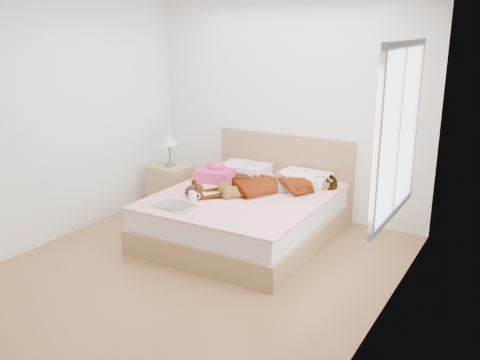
% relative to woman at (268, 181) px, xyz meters
% --- Properties ---
extents(ground, '(4.00, 4.00, 0.00)m').
position_rel_woman_xyz_m(ground, '(-0.17, -1.18, -0.63)').
color(ground, '#58321B').
rests_on(ground, ground).
extents(woman, '(1.68, 1.61, 0.23)m').
position_rel_woman_xyz_m(woman, '(0.00, 0.00, 0.00)').
color(woman, white).
rests_on(woman, bed).
extents(hair, '(0.50, 0.57, 0.07)m').
position_rel_woman_xyz_m(hair, '(-0.57, 0.45, -0.08)').
color(hair, black).
rests_on(hair, bed).
extents(phone, '(0.10, 0.10, 0.05)m').
position_rel_woman_xyz_m(phone, '(-0.50, 0.40, 0.07)').
color(phone, silver).
rests_on(phone, bed).
extents(room_shell, '(4.00, 4.00, 4.00)m').
position_rel_woman_xyz_m(room_shell, '(1.60, -0.88, 0.87)').
color(room_shell, white).
rests_on(room_shell, ground).
extents(bed, '(1.80, 2.08, 1.00)m').
position_rel_woman_xyz_m(bed, '(-0.17, -0.14, -0.35)').
color(bed, olive).
rests_on(bed, ground).
extents(towel, '(0.49, 0.42, 0.22)m').
position_rel_woman_xyz_m(towel, '(-0.75, 0.07, -0.03)').
color(towel, '#D53964').
rests_on(towel, bed).
extents(magazine, '(0.47, 0.33, 0.03)m').
position_rel_woman_xyz_m(magazine, '(-0.60, -0.95, -0.11)').
color(magazine, white).
rests_on(magazine, bed).
extents(coffee_mug, '(0.14, 0.12, 0.10)m').
position_rel_woman_xyz_m(coffee_mug, '(-0.53, -0.69, -0.06)').
color(coffee_mug, white).
rests_on(coffee_mug, bed).
extents(plush_toy, '(0.19, 0.25, 0.13)m').
position_rel_woman_xyz_m(plush_toy, '(-0.62, -0.56, -0.05)').
color(plush_toy, black).
rests_on(plush_toy, bed).
extents(nightstand, '(0.54, 0.50, 1.01)m').
position_rel_woman_xyz_m(nightstand, '(-1.48, 0.14, -0.29)').
color(nightstand, olive).
rests_on(nightstand, ground).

